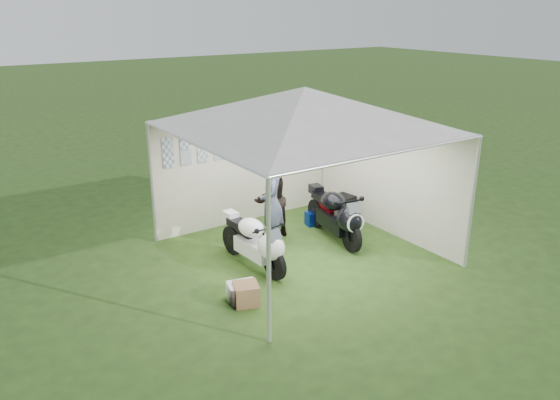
# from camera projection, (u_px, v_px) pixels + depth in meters

# --- Properties ---
(ground) EXTENTS (80.00, 80.00, 0.00)m
(ground) POSITION_uv_depth(u_px,v_px,m) (302.00, 253.00, 9.92)
(ground) COLOR #294219
(ground) RESTS_ON ground
(canopy_tent) EXTENTS (5.66, 5.66, 3.00)m
(canopy_tent) POSITION_uv_depth(u_px,v_px,m) (303.00, 112.00, 9.09)
(canopy_tent) COLOR silver
(canopy_tent) RESTS_ON ground
(motorcycle_white) EXTENTS (0.46, 1.78, 0.88)m
(motorcycle_white) POSITION_uv_depth(u_px,v_px,m) (256.00, 241.00, 9.22)
(motorcycle_white) COLOR black
(motorcycle_white) RESTS_ON ground
(motorcycle_black) EXTENTS (0.63, 1.91, 0.95)m
(motorcycle_black) POSITION_uv_depth(u_px,v_px,m) (337.00, 214.00, 10.31)
(motorcycle_black) COLOR black
(motorcycle_black) RESTS_ON ground
(paddock_stand) EXTENTS (0.41, 0.29, 0.28)m
(paddock_stand) POSITION_uv_depth(u_px,v_px,m) (315.00, 218.00, 11.20)
(paddock_stand) COLOR #0A2AAD
(paddock_stand) RESTS_ON ground
(person_dark_jacket) EXTENTS (0.97, 0.86, 1.64)m
(person_dark_jacket) POSITION_uv_depth(u_px,v_px,m) (269.00, 198.00, 10.29)
(person_dark_jacket) COLOR black
(person_dark_jacket) RESTS_ON ground
(person_blue_jacket) EXTENTS (0.69, 0.78, 1.81)m
(person_blue_jacket) POSITION_uv_depth(u_px,v_px,m) (272.00, 203.00, 9.83)
(person_blue_jacket) COLOR #525876
(person_blue_jacket) RESTS_ON ground
(equipment_box) EXTENTS (0.55, 0.46, 0.50)m
(equipment_box) POSITION_uv_depth(u_px,v_px,m) (341.00, 208.00, 11.46)
(equipment_box) COLOR black
(equipment_box) RESTS_ON ground
(crate_0) EXTENTS (0.50, 0.43, 0.29)m
(crate_0) POSITION_uv_depth(u_px,v_px,m) (242.00, 292.00, 8.29)
(crate_0) COLOR silver
(crate_0) RESTS_ON ground
(crate_1) EXTENTS (0.46, 0.46, 0.32)m
(crate_1) POSITION_uv_depth(u_px,v_px,m) (246.00, 294.00, 8.19)
(crate_1) COLOR brown
(crate_1) RESTS_ON ground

